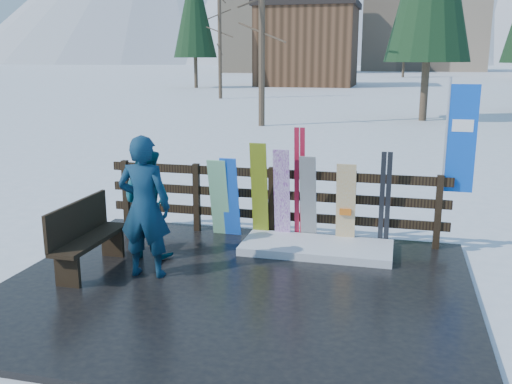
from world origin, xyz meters
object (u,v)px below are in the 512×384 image
(rental_flag, at_px, (457,145))
(person_back, at_px, (148,203))
(snowboard_2, at_px, (259,191))
(snowboard_0, at_px, (230,197))
(snowboard_4, at_px, (308,199))
(snowboard_5, at_px, (346,205))
(snowboard_1, at_px, (219,198))
(bench, at_px, (85,234))
(snowboard_3, at_px, (282,195))
(person_front, at_px, (144,207))

(rental_flag, xyz_separation_m, person_back, (-4.36, -1.42, -0.80))
(snowboard_2, bearing_deg, snowboard_0, -180.00)
(snowboard_4, xyz_separation_m, rental_flag, (2.17, 0.27, 0.90))
(snowboard_5, xyz_separation_m, rental_flag, (1.59, 0.27, 0.95))
(snowboard_1, distance_m, snowboard_5, 2.05)
(snowboard_2, distance_m, snowboard_4, 0.79)
(bench, bearing_deg, snowboard_2, 44.16)
(snowboard_4, xyz_separation_m, snowboard_5, (0.59, -0.00, -0.05))
(snowboard_1, relative_size, snowboard_5, 1.00)
(rental_flag, bearing_deg, snowboard_3, -174.06)
(bench, relative_size, snowboard_4, 1.03)
(snowboard_3, xyz_separation_m, rental_flag, (2.59, 0.27, 0.86))
(snowboard_3, xyz_separation_m, person_back, (-1.77, -1.15, 0.05))
(person_front, bearing_deg, rental_flag, -155.82)
(snowboard_1, bearing_deg, snowboard_4, 0.00)
(bench, relative_size, snowboard_0, 1.10)
(person_front, relative_size, person_back, 1.19)
(bench, xyz_separation_m, snowboard_3, (2.35, 1.93, 0.23))
(snowboard_1, relative_size, snowboard_4, 0.91)
(snowboard_3, height_order, person_front, person_front)
(snowboard_4, bearing_deg, snowboard_2, 180.00)
(snowboard_0, relative_size, person_back, 0.85)
(snowboard_3, relative_size, person_front, 0.79)
(person_front, height_order, person_back, person_front)
(snowboard_5, xyz_separation_m, person_front, (-2.47, -1.90, 0.30))
(snowboard_4, relative_size, person_back, 0.91)
(rental_flag, relative_size, person_front, 1.36)
(snowboard_2, distance_m, snowboard_5, 1.38)
(bench, distance_m, snowboard_2, 2.78)
(snowboard_1, distance_m, snowboard_3, 1.05)
(snowboard_1, distance_m, snowboard_2, 0.69)
(snowboard_3, relative_size, snowboard_4, 1.04)
(snowboard_0, distance_m, snowboard_5, 1.86)
(snowboard_4, relative_size, snowboard_5, 1.10)
(person_back, bearing_deg, person_front, 123.99)
(snowboard_2, height_order, rental_flag, rental_flag)
(snowboard_4, distance_m, person_back, 2.48)
(snowboard_0, xyz_separation_m, snowboard_3, (0.85, 0.00, 0.08))
(snowboard_5, height_order, person_back, person_back)
(snowboard_0, bearing_deg, snowboard_2, 0.00)
(snowboard_1, height_order, snowboard_4, snowboard_4)
(person_back, bearing_deg, rental_flag, -150.24)
(rental_flag, distance_m, person_back, 4.66)
(snowboard_0, distance_m, snowboard_1, 0.19)
(snowboard_5, distance_m, person_front, 3.13)
(snowboard_4, relative_size, rental_flag, 0.56)
(snowboard_0, xyz_separation_m, snowboard_5, (1.86, 0.00, -0.01))
(snowboard_1, height_order, snowboard_5, snowboard_5)
(snowboard_3, bearing_deg, rental_flag, 5.94)
(snowboard_2, relative_size, snowboard_3, 1.06)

